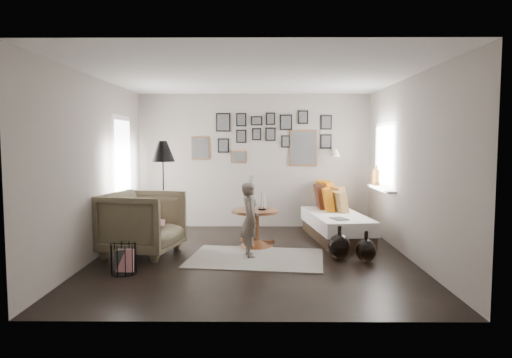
{
  "coord_description": "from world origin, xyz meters",
  "views": [
    {
      "loc": [
        0.1,
        -6.53,
        1.68
      ],
      "look_at": [
        0.05,
        0.5,
        1.1
      ],
      "focal_mm": 32.0,
      "sensor_mm": 36.0,
      "label": 1
    }
  ],
  "objects_px": {
    "daybed": "(335,221)",
    "child": "(250,220)",
    "vase": "(250,199)",
    "magazine_basket": "(124,259)",
    "demijohn_small": "(366,250)",
    "armchair": "(143,223)",
    "floor_lamp": "(163,155)",
    "demijohn_large": "(339,247)",
    "pedestal_table": "(255,230)"
  },
  "relations": [
    {
      "from": "magazine_basket",
      "to": "daybed",
      "type": "bearing_deg",
      "value": 35.71
    },
    {
      "from": "daybed",
      "to": "magazine_basket",
      "type": "relative_size",
      "value": 5.28
    },
    {
      "from": "demijohn_large",
      "to": "child",
      "type": "xyz_separation_m",
      "value": [
        -1.28,
        0.16,
        0.36
      ]
    },
    {
      "from": "demijohn_small",
      "to": "child",
      "type": "bearing_deg",
      "value": 170.15
    },
    {
      "from": "vase",
      "to": "demijohn_small",
      "type": "distance_m",
      "value": 1.97
    },
    {
      "from": "vase",
      "to": "floor_lamp",
      "type": "distance_m",
      "value": 1.61
    },
    {
      "from": "armchair",
      "to": "demijohn_large",
      "type": "xyz_separation_m",
      "value": [
        2.87,
        -0.3,
        -0.29
      ]
    },
    {
      "from": "vase",
      "to": "demijohn_small",
      "type": "xyz_separation_m",
      "value": [
        1.63,
        -0.93,
        -0.6
      ]
    },
    {
      "from": "demijohn_large",
      "to": "demijohn_small",
      "type": "height_order",
      "value": "demijohn_large"
    },
    {
      "from": "vase",
      "to": "daybed",
      "type": "xyz_separation_m",
      "value": [
        1.47,
        0.68,
        -0.47
      ]
    },
    {
      "from": "pedestal_table",
      "to": "daybed",
      "type": "height_order",
      "value": "daybed"
    },
    {
      "from": "pedestal_table",
      "to": "child",
      "type": "xyz_separation_m",
      "value": [
        -0.08,
        -0.63,
        0.27
      ]
    },
    {
      "from": "daybed",
      "to": "child",
      "type": "bearing_deg",
      "value": -144.53
    },
    {
      "from": "pedestal_table",
      "to": "armchair",
      "type": "bearing_deg",
      "value": -163.58
    },
    {
      "from": "vase",
      "to": "demijohn_large",
      "type": "height_order",
      "value": "vase"
    },
    {
      "from": "pedestal_table",
      "to": "floor_lamp",
      "type": "xyz_separation_m",
      "value": [
        -1.51,
        0.25,
        1.18
      ]
    },
    {
      "from": "floor_lamp",
      "to": "demijohn_small",
      "type": "height_order",
      "value": "floor_lamp"
    },
    {
      "from": "floor_lamp",
      "to": "magazine_basket",
      "type": "height_order",
      "value": "floor_lamp"
    },
    {
      "from": "floor_lamp",
      "to": "magazine_basket",
      "type": "bearing_deg",
      "value": -95.02
    },
    {
      "from": "vase",
      "to": "child",
      "type": "distance_m",
      "value": 0.69
    },
    {
      "from": "daybed",
      "to": "armchair",
      "type": "relative_size",
      "value": 1.97
    },
    {
      "from": "armchair",
      "to": "daybed",
      "type": "bearing_deg",
      "value": -56.12
    },
    {
      "from": "demijohn_small",
      "to": "vase",
      "type": "bearing_deg",
      "value": 150.14
    },
    {
      "from": "demijohn_large",
      "to": "vase",
      "type": "bearing_deg",
      "value": 147.49
    },
    {
      "from": "pedestal_table",
      "to": "armchair",
      "type": "relative_size",
      "value": 0.73
    },
    {
      "from": "daybed",
      "to": "armchair",
      "type": "bearing_deg",
      "value": -165.43
    },
    {
      "from": "demijohn_small",
      "to": "armchair",
      "type": "bearing_deg",
      "value": 172.53
    },
    {
      "from": "pedestal_table",
      "to": "floor_lamp",
      "type": "relative_size",
      "value": 0.45
    },
    {
      "from": "armchair",
      "to": "floor_lamp",
      "type": "xyz_separation_m",
      "value": [
        0.16,
        0.74,
        0.99
      ]
    },
    {
      "from": "child",
      "to": "daybed",
      "type": "bearing_deg",
      "value": -61.17
    },
    {
      "from": "vase",
      "to": "magazine_basket",
      "type": "distance_m",
      "value": 2.27
    },
    {
      "from": "magazine_basket",
      "to": "child",
      "type": "distance_m",
      "value": 1.84
    },
    {
      "from": "child",
      "to": "floor_lamp",
      "type": "bearing_deg",
      "value": 45.04
    },
    {
      "from": "pedestal_table",
      "to": "armchair",
      "type": "distance_m",
      "value": 1.75
    },
    {
      "from": "vase",
      "to": "floor_lamp",
      "type": "relative_size",
      "value": 0.32
    },
    {
      "from": "magazine_basket",
      "to": "demijohn_large",
      "type": "distance_m",
      "value": 2.95
    },
    {
      "from": "pedestal_table",
      "to": "magazine_basket",
      "type": "distance_m",
      "value": 2.24
    },
    {
      "from": "pedestal_table",
      "to": "demijohn_small",
      "type": "height_order",
      "value": "pedestal_table"
    },
    {
      "from": "vase",
      "to": "armchair",
      "type": "distance_m",
      "value": 1.7
    },
    {
      "from": "vase",
      "to": "floor_lamp",
      "type": "bearing_deg",
      "value": 170.94
    },
    {
      "from": "pedestal_table",
      "to": "demijohn_large",
      "type": "bearing_deg",
      "value": -33.55
    },
    {
      "from": "daybed",
      "to": "child",
      "type": "xyz_separation_m",
      "value": [
        -1.47,
        -1.34,
        0.24
      ]
    },
    {
      "from": "pedestal_table",
      "to": "vase",
      "type": "xyz_separation_m",
      "value": [
        -0.08,
        0.02,
        0.49
      ]
    },
    {
      "from": "daybed",
      "to": "magazine_basket",
      "type": "xyz_separation_m",
      "value": [
        -3.06,
        -2.2,
        -0.11
      ]
    },
    {
      "from": "pedestal_table",
      "to": "child",
      "type": "relative_size",
      "value": 0.7
    },
    {
      "from": "vase",
      "to": "daybed",
      "type": "distance_m",
      "value": 1.69
    },
    {
      "from": "vase",
      "to": "floor_lamp",
      "type": "xyz_separation_m",
      "value": [
        -1.43,
        0.23,
        0.69
      ]
    },
    {
      "from": "daybed",
      "to": "child",
      "type": "distance_m",
      "value": 2.0
    },
    {
      "from": "demijohn_small",
      "to": "child",
      "type": "distance_m",
      "value": 1.69
    },
    {
      "from": "daybed",
      "to": "floor_lamp",
      "type": "xyz_separation_m",
      "value": [
        -2.91,
        -0.46,
        1.16
      ]
    }
  ]
}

